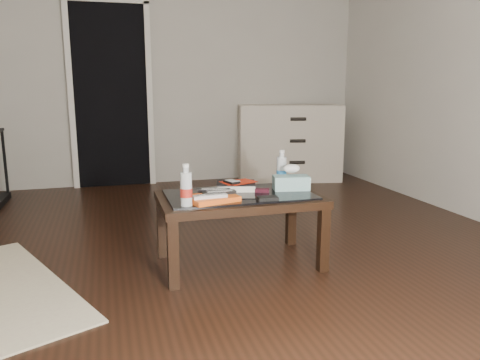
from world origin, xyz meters
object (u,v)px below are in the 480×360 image
object	(u,v)px
coffee_table	(239,204)
water_bottle_right	(282,167)
water_bottle_left	(186,185)
tissue_box	(291,183)
dresser	(289,143)
textbook	(236,186)

from	to	relation	value
coffee_table	water_bottle_right	xyz separation A→B (m)	(0.35, 0.19, 0.18)
water_bottle_left	coffee_table	bearing A→B (deg)	28.36
water_bottle_right	tissue_box	bearing A→B (deg)	-88.62
dresser	tissue_box	xyz separation A→B (m)	(-0.98, -2.45, 0.06)
water_bottle_right	tissue_box	world-z (taller)	water_bottle_right
water_bottle_right	dresser	bearing A→B (deg)	66.74
dresser	water_bottle_right	xyz separation A→B (m)	(-0.98, -2.28, 0.13)
textbook	tissue_box	distance (m)	0.36
textbook	tissue_box	xyz separation A→B (m)	(0.34, -0.11, 0.02)
textbook	water_bottle_left	bearing A→B (deg)	-125.15
textbook	water_bottle_left	xyz separation A→B (m)	(-0.38, -0.33, 0.10)
water_bottle_left	water_bottle_right	world-z (taller)	same
coffee_table	tissue_box	world-z (taller)	tissue_box
coffee_table	dresser	world-z (taller)	dresser
water_bottle_left	textbook	bearing A→B (deg)	40.50
water_bottle_left	tissue_box	distance (m)	0.76
textbook	tissue_box	world-z (taller)	tissue_box
dresser	textbook	bearing A→B (deg)	-107.65
coffee_table	tissue_box	distance (m)	0.37
dresser	water_bottle_left	bearing A→B (deg)	-110.77
dresser	water_bottle_right	world-z (taller)	dresser
coffee_table	water_bottle_left	bearing A→B (deg)	-151.64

